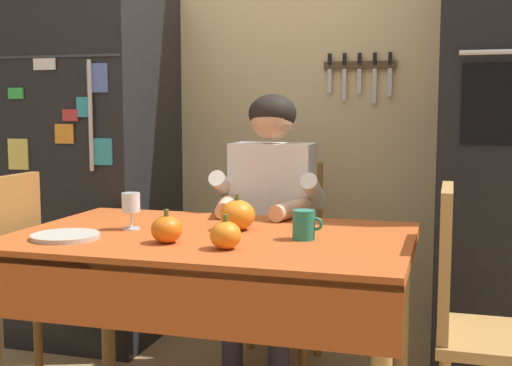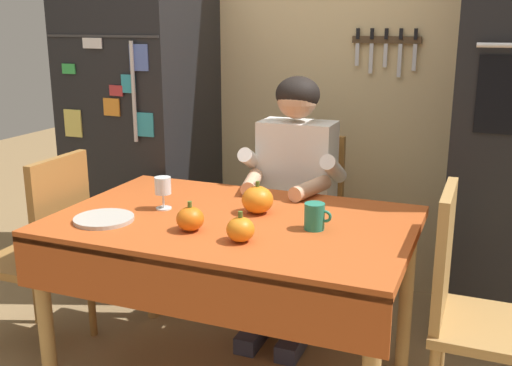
% 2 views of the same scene
% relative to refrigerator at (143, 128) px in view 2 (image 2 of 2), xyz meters
% --- Properties ---
extents(back_wall_assembly, '(3.70, 0.13, 2.60)m').
position_rel_refrigerator_xyz_m(back_wall_assembly, '(1.00, 0.39, 0.40)').
color(back_wall_assembly, '#D1B784').
rests_on(back_wall_assembly, ground).
extents(refrigerator, '(0.68, 0.71, 1.80)m').
position_rel_refrigerator_xyz_m(refrigerator, '(0.00, 0.00, 0.00)').
color(refrigerator, black).
rests_on(refrigerator, ground).
extents(dining_table, '(1.40, 0.90, 0.74)m').
position_rel_refrigerator_xyz_m(dining_table, '(0.95, -0.88, -0.24)').
color(dining_table, tan).
rests_on(dining_table, ground).
extents(chair_behind_person, '(0.40, 0.40, 0.93)m').
position_rel_refrigerator_xyz_m(chair_behind_person, '(1.00, -0.09, -0.39)').
color(chair_behind_person, '#9E6B33').
rests_on(chair_behind_person, ground).
extents(seated_person, '(0.47, 0.55, 1.25)m').
position_rel_refrigerator_xyz_m(seated_person, '(1.00, -0.28, -0.16)').
color(seated_person, '#38384C').
rests_on(seated_person, ground).
extents(chair_right_side, '(0.40, 0.40, 0.93)m').
position_rel_refrigerator_xyz_m(chair_right_side, '(1.85, -0.81, -0.39)').
color(chair_right_side, tan).
rests_on(chair_right_side, ground).
extents(chair_left_side, '(0.40, 0.40, 0.93)m').
position_rel_refrigerator_xyz_m(chair_left_side, '(0.05, -0.92, -0.39)').
color(chair_left_side, '#9E6B33').
rests_on(chair_left_side, ground).
extents(coffee_mug, '(0.10, 0.08, 0.10)m').
position_rel_refrigerator_xyz_m(coffee_mug, '(1.29, -0.87, -0.11)').
color(coffee_mug, '#237F66').
rests_on(coffee_mug, dining_table).
extents(wine_glass, '(0.07, 0.07, 0.14)m').
position_rel_refrigerator_xyz_m(wine_glass, '(0.63, -0.86, -0.07)').
color(wine_glass, white).
rests_on(wine_glass, dining_table).
extents(pumpkin_large, '(0.10, 0.10, 0.11)m').
position_rel_refrigerator_xyz_m(pumpkin_large, '(1.08, -1.09, -0.12)').
color(pumpkin_large, orange).
rests_on(pumpkin_large, dining_table).
extents(pumpkin_medium, '(0.10, 0.10, 0.11)m').
position_rel_refrigerator_xyz_m(pumpkin_medium, '(0.86, -1.05, -0.11)').
color(pumpkin_medium, orange).
rests_on(pumpkin_medium, dining_table).
extents(pumpkin_small, '(0.13, 0.13, 0.13)m').
position_rel_refrigerator_xyz_m(pumpkin_small, '(1.01, -0.76, -0.10)').
color(pumpkin_small, orange).
rests_on(pumpkin_small, dining_table).
extents(serving_tray, '(0.23, 0.23, 0.02)m').
position_rel_refrigerator_xyz_m(serving_tray, '(0.50, -1.08, -0.15)').
color(serving_tray, '#B7B2A8').
rests_on(serving_tray, dining_table).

